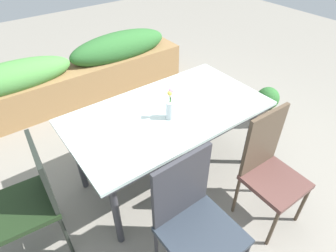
{
  "coord_description": "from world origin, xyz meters",
  "views": [
    {
      "loc": [
        -1.09,
        -1.5,
        2.17
      ],
      "look_at": [
        0.07,
        0.07,
        0.61
      ],
      "focal_mm": 30.35,
      "sensor_mm": 36.0,
      "label": 1
    }
  ],
  "objects_px": {
    "chair_near_left": "(194,218)",
    "potted_plant": "(266,106)",
    "planter_box": "(74,75)",
    "dining_table": "(168,117)",
    "flower_vase": "(170,107)",
    "chair_end_left": "(30,197)",
    "chair_near_right": "(269,166)"
  },
  "relations": [
    {
      "from": "dining_table",
      "to": "planter_box",
      "type": "bearing_deg",
      "value": 95.22
    },
    {
      "from": "dining_table",
      "to": "chair_near_left",
      "type": "xyz_separation_m",
      "value": [
        -0.38,
        -0.8,
        -0.18
      ]
    },
    {
      "from": "dining_table",
      "to": "chair_end_left",
      "type": "xyz_separation_m",
      "value": [
        -1.2,
        -0.01,
        -0.16
      ]
    },
    {
      "from": "dining_table",
      "to": "chair_near_left",
      "type": "height_order",
      "value": "chair_near_left"
    },
    {
      "from": "dining_table",
      "to": "potted_plant",
      "type": "xyz_separation_m",
      "value": [
        1.43,
        -0.02,
        -0.45
      ]
    },
    {
      "from": "planter_box",
      "to": "dining_table",
      "type": "bearing_deg",
      "value": -84.78
    },
    {
      "from": "potted_plant",
      "to": "chair_end_left",
      "type": "bearing_deg",
      "value": 179.63
    },
    {
      "from": "planter_box",
      "to": "chair_near_right",
      "type": "bearing_deg",
      "value": -78.22
    },
    {
      "from": "chair_near_left",
      "to": "potted_plant",
      "type": "bearing_deg",
      "value": -157.52
    },
    {
      "from": "chair_near_left",
      "to": "dining_table",
      "type": "bearing_deg",
      "value": -116.35
    },
    {
      "from": "chair_end_left",
      "to": "flower_vase",
      "type": "bearing_deg",
      "value": -89.31
    },
    {
      "from": "planter_box",
      "to": "potted_plant",
      "type": "relative_size",
      "value": 6.39
    },
    {
      "from": "planter_box",
      "to": "potted_plant",
      "type": "bearing_deg",
      "value": -49.53
    },
    {
      "from": "flower_vase",
      "to": "potted_plant",
      "type": "xyz_separation_m",
      "value": [
        1.48,
        0.07,
        -0.63
      ]
    },
    {
      "from": "chair_end_left",
      "to": "flower_vase",
      "type": "relative_size",
      "value": 3.51
    },
    {
      "from": "potted_plant",
      "to": "chair_near_right",
      "type": "bearing_deg",
      "value": -143.13
    },
    {
      "from": "planter_box",
      "to": "flower_vase",
      "type": "bearing_deg",
      "value": -86.36
    },
    {
      "from": "chair_near_left",
      "to": "flower_vase",
      "type": "relative_size",
      "value": 3.6
    },
    {
      "from": "chair_end_left",
      "to": "potted_plant",
      "type": "xyz_separation_m",
      "value": [
        2.63,
        -0.02,
        -0.3
      ]
    },
    {
      "from": "dining_table",
      "to": "potted_plant",
      "type": "bearing_deg",
      "value": -0.95
    },
    {
      "from": "chair_end_left",
      "to": "flower_vase",
      "type": "distance_m",
      "value": 1.21
    },
    {
      "from": "chair_near_left",
      "to": "flower_vase",
      "type": "xyz_separation_m",
      "value": [
        0.34,
        0.71,
        0.35
      ]
    },
    {
      "from": "chair_near_left",
      "to": "potted_plant",
      "type": "height_order",
      "value": "chair_near_left"
    },
    {
      "from": "dining_table",
      "to": "chair_near_left",
      "type": "bearing_deg",
      "value": -115.63
    },
    {
      "from": "chair_near_right",
      "to": "planter_box",
      "type": "bearing_deg",
      "value": -76.95
    },
    {
      "from": "dining_table",
      "to": "flower_vase",
      "type": "height_order",
      "value": "flower_vase"
    },
    {
      "from": "flower_vase",
      "to": "dining_table",
      "type": "bearing_deg",
      "value": 64.05
    },
    {
      "from": "chair_near_left",
      "to": "potted_plant",
      "type": "relative_size",
      "value": 1.98
    },
    {
      "from": "chair_near_right",
      "to": "chair_near_left",
      "type": "height_order",
      "value": "chair_near_right"
    },
    {
      "from": "potted_plant",
      "to": "dining_table",
      "type": "bearing_deg",
      "value": 179.05
    },
    {
      "from": "chair_near_right",
      "to": "chair_end_left",
      "type": "xyz_separation_m",
      "value": [
        -1.59,
        0.8,
        0.01
      ]
    },
    {
      "from": "planter_box",
      "to": "chair_end_left",
      "type": "bearing_deg",
      "value": -119.01
    }
  ]
}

